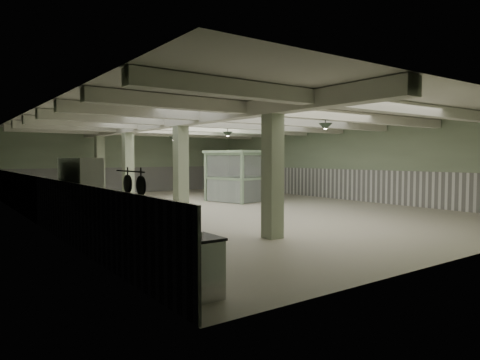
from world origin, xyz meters
TOP-DOWN VIEW (x-y plane):
  - floor at (0.00, 0.00)m, footprint 20.00×20.00m
  - ceiling at (0.00, 0.00)m, footprint 14.00×20.00m
  - wall_back at (0.00, 10.00)m, footprint 14.00×0.02m
  - wall_left at (-7.00, 0.00)m, footprint 0.02×20.00m
  - wall_right at (7.00, 0.00)m, footprint 0.02×20.00m
  - wainscot_left at (-6.97, 0.00)m, footprint 0.05×19.90m
  - wainscot_right at (6.97, 0.00)m, footprint 0.05×19.90m
  - wainscot_back at (0.00, 9.97)m, footprint 13.90×0.05m
  - girder at (-2.50, 0.00)m, footprint 0.45×19.90m
  - beam_a at (0.00, -7.50)m, footprint 13.90×0.35m
  - beam_b at (0.00, -5.00)m, footprint 13.90×0.35m
  - beam_c at (0.00, -2.50)m, footprint 13.90×0.35m
  - beam_d at (0.00, 0.00)m, footprint 13.90×0.35m
  - beam_e at (0.00, 2.50)m, footprint 13.90×0.35m
  - beam_f at (0.00, 5.00)m, footprint 13.90×0.35m
  - beam_g at (0.00, 7.50)m, footprint 13.90×0.35m
  - column_a at (-2.50, -6.00)m, footprint 0.42×0.42m
  - column_b at (-2.50, -1.00)m, footprint 0.42×0.42m
  - column_c at (-2.50, 4.00)m, footprint 0.42×0.42m
  - column_d at (-2.50, 8.00)m, footprint 0.42×0.42m
  - hook_rail at (-6.93, -7.60)m, footprint 0.02×1.20m
  - pendant_front at (0.50, -5.00)m, footprint 0.44×0.44m
  - pendant_mid at (0.50, 0.50)m, footprint 0.44×0.44m
  - pendant_back at (0.50, 5.50)m, footprint 0.44×0.44m
  - prep_counter at (-6.54, -7.00)m, footprint 0.81×4.64m
  - pitcher_near at (-6.52, -8.62)m, footprint 0.25×0.26m
  - pitcher_far at (-6.61, -6.77)m, footprint 0.19×0.21m
  - veg_colander at (-6.48, -6.61)m, footprint 0.47×0.47m
  - orange_bowl at (-6.54, -9.03)m, footprint 0.30×0.30m
  - skillet_near at (-6.88, -7.94)m, footprint 0.04×0.31m
  - skillet_far at (-6.88, -7.37)m, footprint 0.04×0.30m
  - walkin_cooler at (-6.62, -3.53)m, footprint 0.88×2.12m
  - guard_booth at (2.60, 2.30)m, footprint 3.50×3.16m
  - filing_cabinet at (4.32, 2.20)m, footprint 0.51×0.62m

SIDE VIEW (x-z plane):
  - floor at x=0.00m, z-range 0.00..0.00m
  - prep_counter at x=-6.54m, z-range 0.01..0.92m
  - filing_cabinet at x=4.32m, z-range 0.00..1.17m
  - wainscot_left at x=-6.97m, z-range 0.00..1.50m
  - wainscot_right at x=6.97m, z-range 0.00..1.50m
  - wainscot_back at x=0.00m, z-range 0.00..1.50m
  - orange_bowl at x=-6.54m, z-range 0.90..1.00m
  - walkin_cooler at x=-6.62m, z-range 0.00..1.94m
  - veg_colander at x=-6.48m, z-range 0.90..1.07m
  - pitcher_far at x=-6.61m, z-range 0.90..1.14m
  - pitcher_near at x=-6.52m, z-range 0.90..1.16m
  - skillet_near at x=-6.88m, z-range 1.48..1.78m
  - skillet_far at x=-6.88m, z-range 1.48..1.78m
  - guard_booth at x=2.60m, z-range 0.45..2.86m
  - wall_back at x=0.00m, z-range 0.00..3.60m
  - wall_left at x=-7.00m, z-range 0.00..3.60m
  - wall_right at x=7.00m, z-range 0.00..3.60m
  - column_a at x=-2.50m, z-range 0.00..3.60m
  - column_b at x=-2.50m, z-range 0.00..3.60m
  - column_c at x=-2.50m, z-range 0.00..3.60m
  - column_d at x=-2.50m, z-range 0.00..3.60m
  - hook_rail at x=-6.93m, z-range 1.84..1.86m
  - pendant_front at x=0.50m, z-range 2.94..3.16m
  - pendant_mid at x=0.50m, z-range 2.94..3.16m
  - pendant_back at x=0.50m, z-range 2.94..3.16m
  - girder at x=-2.50m, z-range 3.18..3.58m
  - beam_a at x=0.00m, z-range 3.26..3.58m
  - beam_b at x=0.00m, z-range 3.26..3.58m
  - beam_c at x=0.00m, z-range 3.26..3.58m
  - beam_d at x=0.00m, z-range 3.26..3.58m
  - beam_e at x=0.00m, z-range 3.26..3.58m
  - beam_f at x=0.00m, z-range 3.26..3.58m
  - beam_g at x=0.00m, z-range 3.26..3.58m
  - ceiling at x=0.00m, z-range 3.59..3.61m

